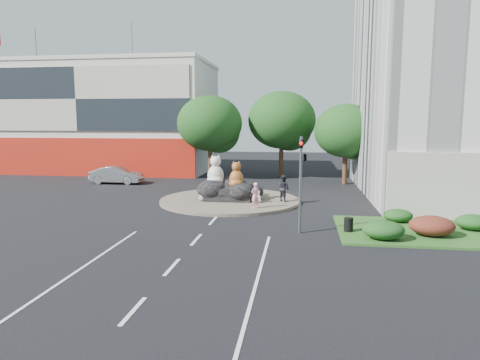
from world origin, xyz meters
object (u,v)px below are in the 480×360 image
object	(u,v)px
kitten_white	(258,196)
pedestrian_dark	(284,188)
cat_tabby	(236,174)
pedestrian_pink	(255,195)
kitten_calico	(202,195)
parked_car	(117,175)
litter_bin	(349,224)
cat_white	(216,170)

from	to	relation	value
kitten_white	pedestrian_dark	world-z (taller)	pedestrian_dark
cat_tabby	pedestrian_pink	distance (m)	3.16
kitten_calico	cat_tabby	bearing A→B (deg)	34.55
pedestrian_pink	parked_car	bearing A→B (deg)	-81.15
kitten_calico	kitten_white	bearing A→B (deg)	19.42
pedestrian_pink	pedestrian_dark	world-z (taller)	pedestrian_dark
kitten_calico	litter_bin	size ratio (longest dim) A/B	1.24
pedestrian_pink	kitten_calico	bearing A→B (deg)	-70.82
parked_car	litter_bin	xyz separation A→B (m)	(19.37, -15.13, -0.31)
kitten_white	pedestrian_pink	size ratio (longest dim) A/B	0.51
pedestrian_pink	parked_car	xyz separation A→B (m)	(-14.00, 10.27, -0.24)
cat_white	kitten_white	distance (m)	3.77
pedestrian_pink	litter_bin	world-z (taller)	pedestrian_pink
cat_white	pedestrian_pink	bearing A→B (deg)	-42.18
pedestrian_dark	parked_car	xyz separation A→B (m)	(-15.71, 7.63, -0.33)
cat_white	litter_bin	size ratio (longest dim) A/B	3.15
cat_white	pedestrian_pink	world-z (taller)	cat_white
kitten_calico	cat_white	bearing A→B (deg)	76.82
kitten_white	litter_bin	distance (m)	8.62
cat_tabby	litter_bin	bearing A→B (deg)	-44.37
cat_white	pedestrian_pink	distance (m)	4.60
cat_tabby	parked_car	xyz separation A→B (m)	(-12.40, 7.74, -1.26)
cat_white	kitten_white	size ratio (longest dim) A/B	2.69
cat_tabby	kitten_calico	distance (m)	2.81
kitten_white	pedestrian_dark	size ratio (longest dim) A/B	0.46
pedestrian_pink	pedestrian_dark	distance (m)	3.15
pedestrian_pink	parked_car	distance (m)	17.37
cat_tabby	litter_bin	distance (m)	10.28
kitten_white	pedestrian_dark	distance (m)	1.96
cat_white	kitten_calico	distance (m)	2.11
cat_white	cat_tabby	world-z (taller)	cat_white
cat_white	parked_car	bearing A→B (deg)	148.02
parked_car	pedestrian_dark	bearing A→B (deg)	-116.23
kitten_calico	parked_car	bearing A→B (deg)	160.40
kitten_calico	pedestrian_dark	size ratio (longest dim) A/B	0.48
cat_white	parked_car	xyz separation A→B (m)	(-10.80, 7.20, -1.45)
pedestrian_dark	cat_white	bearing A→B (deg)	37.30
parked_car	litter_bin	distance (m)	24.58
cat_tabby	parked_car	bearing A→B (deg)	150.33
kitten_calico	litter_bin	xyz separation A→B (m)	(9.32, -6.79, -0.17)
kitten_calico	kitten_white	world-z (taller)	kitten_calico
pedestrian_pink	cat_tabby	bearing A→B (deg)	-102.52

